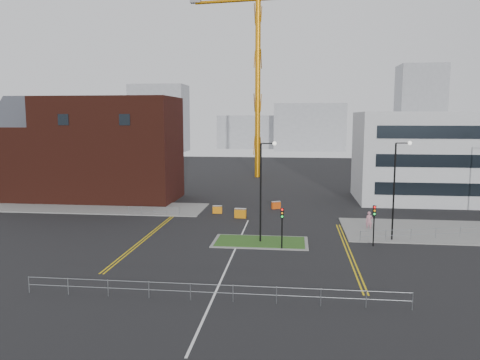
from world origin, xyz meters
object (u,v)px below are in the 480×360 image
object	(u,v)px
tower_crane	(290,35)
pedestrian	(369,221)
traffic_light_island	(282,220)
streetlamp_island	(263,184)

from	to	relation	value
tower_crane	pedestrian	world-z (taller)	tower_crane
pedestrian	traffic_light_island	bearing A→B (deg)	-131.77
traffic_light_island	streetlamp_island	bearing A→B (deg)	131.41
tower_crane	streetlamp_island	xyz separation A→B (m)	(-1.56, -46.27, -20.68)
traffic_light_island	pedestrian	distance (m)	11.87
streetlamp_island	pedestrian	xyz separation A→B (m)	(10.34, 6.05, -4.47)
traffic_light_island	pedestrian	world-z (taller)	traffic_light_island
traffic_light_island	tower_crane	bearing A→B (deg)	90.26
streetlamp_island	pedestrian	size ratio (longest dim) A/B	4.88
streetlamp_island	traffic_light_island	distance (m)	3.92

